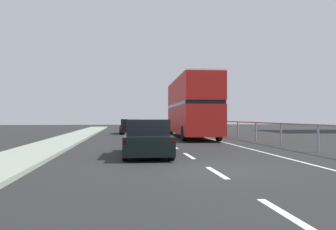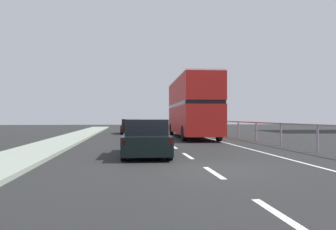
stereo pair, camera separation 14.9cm
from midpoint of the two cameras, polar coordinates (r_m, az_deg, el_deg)
ground_plane at (r=10.30m, az=6.98°, el=-9.25°), size 75.67×120.00×0.10m
lane_paint_markings at (r=18.78m, az=7.19°, el=-5.07°), size 3.62×46.00×0.01m
bridge_side_railing at (r=20.64m, az=16.89°, el=-1.91°), size 0.10×42.00×1.23m
double_decker_bus_red at (r=25.33m, az=4.27°, el=1.51°), size 2.85×11.12×4.45m
hatchback_car_near at (r=13.37m, az=-3.49°, el=-4.01°), size 1.96×4.62×1.45m
sedan_car_ahead at (r=31.45m, az=-6.33°, el=-2.00°), size 1.96×4.43×1.37m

